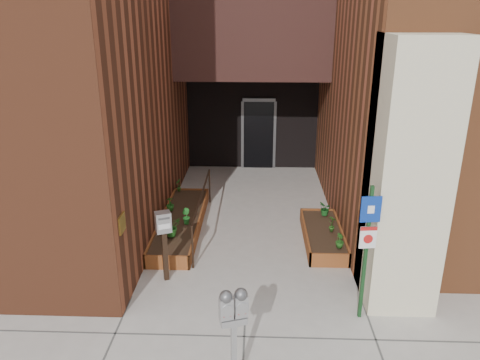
# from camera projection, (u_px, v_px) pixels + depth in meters

# --- Properties ---
(ground) EXTENTS (80.00, 80.00, 0.00)m
(ground) POSITION_uv_depth(u_px,v_px,m) (246.00, 299.00, 8.10)
(ground) COLOR #9E9991
(ground) RESTS_ON ground
(architecture) EXTENTS (20.00, 14.60, 10.00)m
(architecture) POSITION_uv_depth(u_px,v_px,m) (247.00, 0.00, 12.87)
(architecture) COLOR brown
(architecture) RESTS_ON ground
(planter_left) EXTENTS (0.90, 3.60, 0.30)m
(planter_left) POSITION_uv_depth(u_px,v_px,m) (181.00, 224.00, 10.64)
(planter_left) COLOR brown
(planter_left) RESTS_ON ground
(planter_right) EXTENTS (0.80, 2.20, 0.30)m
(planter_right) POSITION_uv_depth(u_px,v_px,m) (323.00, 236.00, 10.06)
(planter_right) COLOR brown
(planter_right) RESTS_ON ground
(handrail) EXTENTS (0.04, 3.34, 0.90)m
(handrail) POSITION_uv_depth(u_px,v_px,m) (202.00, 200.00, 10.37)
(handrail) COLOR black
(handrail) RESTS_ON ground
(parking_meter) EXTENTS (0.37, 0.22, 1.58)m
(parking_meter) POSITION_uv_depth(u_px,v_px,m) (234.00, 315.00, 5.68)
(parking_meter) COLOR #9B9C9E
(parking_meter) RESTS_ON ground
(sign_post) EXTENTS (0.31, 0.09, 2.28)m
(sign_post) POSITION_uv_depth(u_px,v_px,m) (367.00, 240.00, 7.14)
(sign_post) COLOR #163C1A
(sign_post) RESTS_ON ground
(payment_dropbox) EXTENTS (0.32, 0.29, 1.36)m
(payment_dropbox) POSITION_uv_depth(u_px,v_px,m) (164.00, 232.00, 8.36)
(payment_dropbox) COLOR black
(payment_dropbox) RESTS_ON ground
(shrub_left_a) EXTENTS (0.52, 0.52, 0.41)m
(shrub_left_a) POSITION_uv_depth(u_px,v_px,m) (172.00, 227.00, 9.64)
(shrub_left_a) COLOR #1E5819
(shrub_left_a) RESTS_ON planter_left
(shrub_left_b) EXTENTS (0.27, 0.27, 0.35)m
(shrub_left_b) POSITION_uv_depth(u_px,v_px,m) (186.00, 216.00, 10.20)
(shrub_left_b) COLOR #1C621E
(shrub_left_b) RESTS_ON planter_left
(shrub_left_c) EXTENTS (0.23, 0.23, 0.33)m
(shrub_left_c) POSITION_uv_depth(u_px,v_px,m) (170.00, 204.00, 10.88)
(shrub_left_c) COLOR #205A19
(shrub_left_c) RESTS_ON planter_left
(shrub_left_d) EXTENTS (0.21, 0.21, 0.34)m
(shrub_left_d) POSITION_uv_depth(u_px,v_px,m) (179.00, 185.00, 12.04)
(shrub_left_d) COLOR #29611B
(shrub_left_d) RESTS_ON planter_left
(shrub_right_a) EXTENTS (0.23, 0.23, 0.29)m
(shrub_right_a) POSITION_uv_depth(u_px,v_px,m) (340.00, 241.00, 9.18)
(shrub_right_a) COLOR #1E4F16
(shrub_right_a) RESTS_ON planter_right
(shrub_right_b) EXTENTS (0.27, 0.27, 0.37)m
(shrub_right_b) POSITION_uv_depth(u_px,v_px,m) (332.00, 224.00, 9.82)
(shrub_right_b) COLOR #275919
(shrub_right_b) RESTS_ON planter_right
(shrub_right_c) EXTENTS (0.30, 0.30, 0.32)m
(shrub_right_c) POSITION_uv_depth(u_px,v_px,m) (325.00, 209.00, 10.61)
(shrub_right_c) COLOR #195A1E
(shrub_right_c) RESTS_ON planter_right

